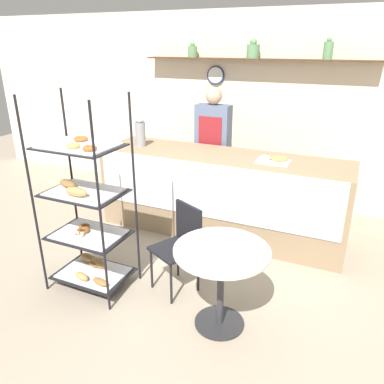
{
  "coord_description": "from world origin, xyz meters",
  "views": [
    {
      "loc": [
        1.43,
        -2.71,
        2.26
      ],
      "look_at": [
        0.0,
        0.48,
        0.86
      ],
      "focal_mm": 35.0,
      "sensor_mm": 36.0,
      "label": 1
    }
  ],
  "objects_px": {
    "person_worker": "(213,146)",
    "donut_tray_counter": "(274,160)",
    "pastry_rack": "(87,217)",
    "cafe_chair": "(181,239)",
    "cafe_table": "(221,268)",
    "coffee_carafe": "(140,133)"
  },
  "relations": [
    {
      "from": "cafe_chair",
      "to": "cafe_table",
      "type": "bearing_deg",
      "value": -7.56
    },
    {
      "from": "pastry_rack",
      "to": "person_worker",
      "type": "height_order",
      "value": "pastry_rack"
    },
    {
      "from": "person_worker",
      "to": "cafe_chair",
      "type": "bearing_deg",
      "value": -77.62
    },
    {
      "from": "cafe_table",
      "to": "donut_tray_counter",
      "type": "distance_m",
      "value": 1.68
    },
    {
      "from": "cafe_table",
      "to": "cafe_chair",
      "type": "xyz_separation_m",
      "value": [
        -0.53,
        0.36,
        -0.04
      ]
    },
    {
      "from": "cafe_table",
      "to": "coffee_carafe",
      "type": "relative_size",
      "value": 2.19
    },
    {
      "from": "pastry_rack",
      "to": "cafe_chair",
      "type": "height_order",
      "value": "pastry_rack"
    },
    {
      "from": "pastry_rack",
      "to": "person_worker",
      "type": "distance_m",
      "value": 2.22
    },
    {
      "from": "pastry_rack",
      "to": "cafe_chair",
      "type": "distance_m",
      "value": 0.92
    },
    {
      "from": "pastry_rack",
      "to": "cafe_table",
      "type": "bearing_deg",
      "value": -1.14
    },
    {
      "from": "cafe_chair",
      "to": "coffee_carafe",
      "type": "relative_size",
      "value": 2.41
    },
    {
      "from": "person_worker",
      "to": "coffee_carafe",
      "type": "height_order",
      "value": "person_worker"
    },
    {
      "from": "cafe_chair",
      "to": "donut_tray_counter",
      "type": "distance_m",
      "value": 1.47
    },
    {
      "from": "person_worker",
      "to": "cafe_table",
      "type": "relative_size",
      "value": 2.21
    },
    {
      "from": "cafe_chair",
      "to": "coffee_carafe",
      "type": "height_order",
      "value": "coffee_carafe"
    },
    {
      "from": "pastry_rack",
      "to": "cafe_table",
      "type": "relative_size",
      "value": 2.41
    },
    {
      "from": "person_worker",
      "to": "cafe_chair",
      "type": "relative_size",
      "value": 2.01
    },
    {
      "from": "cafe_table",
      "to": "coffee_carafe",
      "type": "xyz_separation_m",
      "value": [
        -1.69,
        1.58,
        0.63
      ]
    },
    {
      "from": "person_worker",
      "to": "donut_tray_counter",
      "type": "xyz_separation_m",
      "value": [
        0.97,
        -0.59,
        0.09
      ]
    },
    {
      "from": "coffee_carafe",
      "to": "pastry_rack",
      "type": "bearing_deg",
      "value": -77.71
    },
    {
      "from": "person_worker",
      "to": "donut_tray_counter",
      "type": "relative_size",
      "value": 4.68
    },
    {
      "from": "person_worker",
      "to": "donut_tray_counter",
      "type": "bearing_deg",
      "value": -31.28
    }
  ]
}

